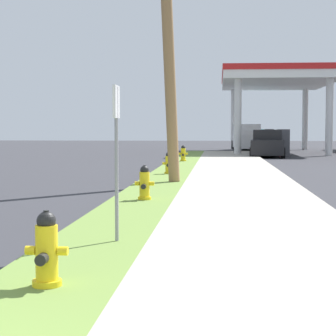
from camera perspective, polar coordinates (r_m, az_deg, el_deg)
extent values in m
cylinder|color=yellow|center=(6.28, -11.07, -10.32)|extent=(0.29, 0.29, 0.06)
cylinder|color=yellow|center=(6.22, -11.10, -7.91)|extent=(0.22, 0.22, 0.60)
sphere|color=black|center=(6.17, -11.14, -4.81)|extent=(0.19, 0.19, 0.19)
cylinder|color=black|center=(6.15, -11.15, -4.07)|extent=(0.06, 0.06, 0.05)
cylinder|color=yellow|center=(6.26, -12.52, -7.41)|extent=(0.10, 0.09, 0.09)
cylinder|color=yellow|center=(6.17, -9.66, -7.53)|extent=(0.10, 0.09, 0.09)
cylinder|color=black|center=(6.07, -11.54, -8.24)|extent=(0.11, 0.12, 0.11)
cylinder|color=yellow|center=(13.43, -2.17, -2.79)|extent=(0.29, 0.29, 0.06)
cylinder|color=yellow|center=(13.40, -2.18, -1.64)|extent=(0.22, 0.22, 0.60)
sphere|color=black|center=(13.37, -2.18, -0.19)|extent=(0.19, 0.19, 0.19)
cylinder|color=black|center=(13.37, -2.18, 0.15)|extent=(0.06, 0.06, 0.05)
cylinder|color=yellow|center=(13.42, -2.86, -1.43)|extent=(0.10, 0.09, 0.09)
cylinder|color=yellow|center=(13.38, -1.50, -1.44)|extent=(0.10, 0.09, 0.09)
cylinder|color=black|center=(13.23, -2.26, -1.72)|extent=(0.11, 0.12, 0.11)
cylinder|color=yellow|center=(21.03, 0.05, -0.44)|extent=(0.29, 0.29, 0.06)
cylinder|color=yellow|center=(21.02, 0.05, 0.29)|extent=(0.22, 0.22, 0.60)
sphere|color=black|center=(21.00, 0.05, 1.22)|extent=(0.19, 0.19, 0.19)
cylinder|color=black|center=(21.00, 0.05, 1.43)|extent=(0.06, 0.06, 0.05)
cylinder|color=yellow|center=(21.03, -0.38, 0.42)|extent=(0.10, 0.09, 0.09)
cylinder|color=yellow|center=(21.00, 0.49, 0.42)|extent=(0.10, 0.09, 0.09)
cylinder|color=black|center=(20.85, 0.02, 0.26)|extent=(0.11, 0.12, 0.11)
cylinder|color=yellow|center=(29.12, 1.41, 0.70)|extent=(0.29, 0.29, 0.06)
cylinder|color=yellow|center=(29.11, 1.41, 1.23)|extent=(0.22, 0.22, 0.60)
sphere|color=black|center=(29.10, 1.41, 1.90)|extent=(0.19, 0.19, 0.19)
cylinder|color=black|center=(29.10, 1.41, 2.06)|extent=(0.06, 0.06, 0.05)
cylinder|color=yellow|center=(29.12, 1.09, 1.33)|extent=(0.10, 0.09, 0.09)
cylinder|color=yellow|center=(29.10, 1.72, 1.33)|extent=(0.10, 0.09, 0.09)
cylinder|color=black|center=(28.94, 1.39, 1.21)|extent=(0.11, 0.12, 0.11)
cylinder|color=#937047|center=(18.01, -0.06, 13.39)|extent=(0.82, 0.72, 9.16)
cylinder|color=gray|center=(8.45, -4.76, 0.32)|extent=(0.05, 0.05, 2.10)
cube|color=white|center=(8.44, -4.79, 6.09)|extent=(0.04, 0.36, 0.44)
cylinder|color=silver|center=(38.04, 6.44, 4.65)|extent=(0.44, 0.44, 4.64)
cylinder|color=silver|center=(38.60, 14.62, 4.54)|extent=(0.44, 0.44, 4.64)
cylinder|color=silver|center=(48.57, 6.06, 4.44)|extent=(0.44, 0.44, 4.64)
cylinder|color=silver|center=(49.00, 12.50, 4.36)|extent=(0.44, 0.44, 4.64)
cube|color=white|center=(43.58, 9.89, 7.88)|extent=(7.28, 12.33, 0.50)
cube|color=red|center=(43.61, 9.90, 8.44)|extent=(7.38, 12.43, 0.36)
cube|color=#47474C|center=(38.23, 10.54, 2.33)|extent=(0.70, 1.10, 1.60)
cube|color=#47474C|center=(48.71, 9.28, 2.62)|extent=(0.70, 1.10, 1.60)
cube|color=#197075|center=(50.38, 8.01, 2.42)|extent=(1.92, 4.54, 0.85)
cube|color=#197075|center=(50.14, 8.02, 3.22)|extent=(1.65, 2.06, 0.56)
cylinder|color=black|center=(52.06, 6.99, 2.15)|extent=(0.23, 0.60, 0.60)
cylinder|color=black|center=(52.12, 8.88, 2.14)|extent=(0.23, 0.60, 0.60)
cylinder|color=black|center=(48.66, 7.06, 2.05)|extent=(0.23, 0.60, 0.60)
cylinder|color=black|center=(48.73, 9.08, 2.03)|extent=(0.23, 0.60, 0.60)
cube|color=black|center=(36.41, 9.13, 1.95)|extent=(2.16, 4.63, 0.85)
cube|color=black|center=(36.17, 9.14, 3.05)|extent=(1.75, 2.14, 0.56)
cylinder|color=black|center=(38.13, 7.83, 1.60)|extent=(0.27, 0.62, 0.60)
cylinder|color=black|center=(38.13, 10.42, 1.57)|extent=(0.27, 0.62, 0.60)
cylinder|color=black|center=(34.73, 7.70, 1.40)|extent=(0.27, 0.62, 0.60)
cylinder|color=black|center=(34.73, 10.54, 1.37)|extent=(0.27, 0.62, 0.60)
cube|color=white|center=(46.57, 7.40, 2.48)|extent=(2.40, 5.54, 1.00)
cube|color=white|center=(47.52, 7.26, 3.56)|extent=(1.99, 2.19, 0.76)
cube|color=white|center=(45.38, 7.59, 3.23)|extent=(2.10, 3.05, 0.24)
cylinder|color=black|center=(48.61, 5.97, 2.15)|extent=(0.28, 0.77, 0.76)
cylinder|color=black|center=(48.83, 8.19, 2.14)|extent=(0.28, 0.77, 0.76)
cylinder|color=black|center=(44.33, 6.52, 2.00)|extent=(0.28, 0.77, 0.76)
cylinder|color=black|center=(44.57, 8.95, 1.99)|extent=(0.28, 0.77, 0.76)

